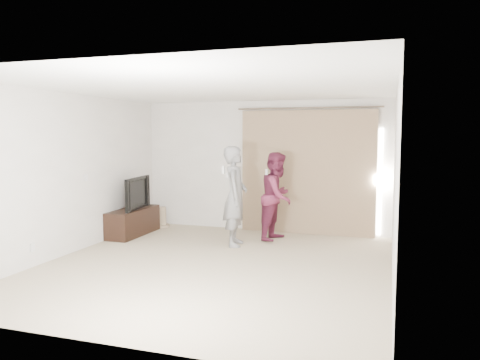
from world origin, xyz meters
name	(u,v)px	position (x,y,z in m)	size (l,w,h in m)	color
floor	(214,266)	(0.00, 0.00, 0.00)	(5.50, 5.50, 0.00)	tan
wall_back	(263,166)	(0.00, 2.75, 1.30)	(5.00, 0.04, 2.60)	silver
wall_left	(70,174)	(-2.50, 0.00, 1.30)	(0.04, 5.50, 2.60)	silver
ceiling	(214,87)	(0.00, 0.00, 2.60)	(5.00, 5.50, 0.01)	white
curtain	(308,172)	(0.91, 2.68, 1.20)	(2.80, 0.11, 2.46)	#8C7456
tv_console	(133,222)	(-2.27, 1.53, 0.25)	(0.46, 1.32, 0.51)	black
tv	(133,193)	(-2.27, 1.53, 0.81)	(1.07, 0.14, 0.62)	black
scratching_post	(162,219)	(-2.10, 2.40, 0.17)	(0.31, 0.31, 0.42)	tan
person_man	(235,196)	(-0.12, 1.32, 0.87)	(0.54, 0.71, 1.74)	slate
person_woman	(277,196)	(0.48, 1.99, 0.81)	(0.73, 0.88, 1.61)	maroon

